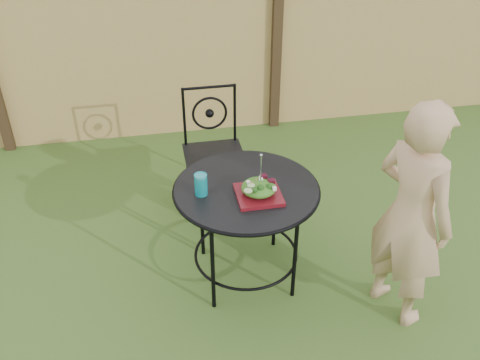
{
  "coord_description": "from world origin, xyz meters",
  "views": [
    {
      "loc": [
        0.02,
        -2.63,
        2.6
      ],
      "look_at": [
        0.55,
        0.09,
        0.75
      ],
      "focal_mm": 40.0,
      "sensor_mm": 36.0,
      "label": 1
    }
  ],
  "objects_px": {
    "patio_table": "(246,205)",
    "diner": "(411,216)",
    "salad_plate": "(259,195)",
    "patio_chair": "(213,147)"
  },
  "relations": [
    {
      "from": "patio_chair",
      "to": "diner",
      "type": "height_order",
      "value": "diner"
    },
    {
      "from": "patio_table",
      "to": "diner",
      "type": "distance_m",
      "value": 1.0
    },
    {
      "from": "patio_chair",
      "to": "diner",
      "type": "relative_size",
      "value": 0.65
    },
    {
      "from": "patio_chair",
      "to": "salad_plate",
      "type": "height_order",
      "value": "patio_chair"
    },
    {
      "from": "salad_plate",
      "to": "diner",
      "type": "bearing_deg",
      "value": -24.17
    },
    {
      "from": "diner",
      "to": "salad_plate",
      "type": "relative_size",
      "value": 5.41
    },
    {
      "from": "patio_table",
      "to": "patio_chair",
      "type": "distance_m",
      "value": 0.91
    },
    {
      "from": "diner",
      "to": "patio_table",
      "type": "bearing_deg",
      "value": 38.23
    },
    {
      "from": "patio_table",
      "to": "diner",
      "type": "height_order",
      "value": "diner"
    },
    {
      "from": "patio_chair",
      "to": "diner",
      "type": "xyz_separation_m",
      "value": [
        0.95,
        -1.38,
        0.23
      ]
    }
  ]
}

